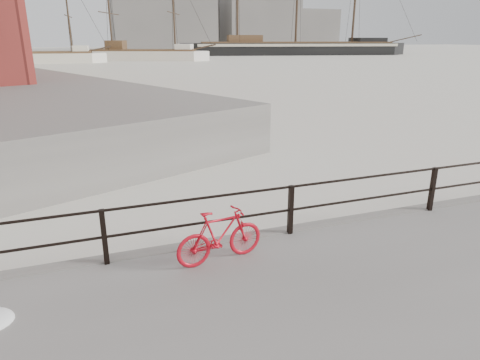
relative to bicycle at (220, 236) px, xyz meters
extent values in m
plane|color=white|center=(5.13, 0.73, -0.83)|extent=(400.00, 400.00, 0.00)
imported|color=red|center=(0.00, 0.00, 0.00)|extent=(1.61, 0.46, 0.96)
cube|color=gray|center=(25.13, 140.73, 8.17)|extent=(32.00, 18.00, 18.00)
cube|color=gray|center=(60.13, 145.73, 11.17)|extent=(26.00, 20.00, 24.00)
cube|color=gray|center=(83.13, 150.73, 6.17)|extent=(20.00, 16.00, 14.00)
camera|label=1|loc=(-1.95, -6.35, 3.23)|focal=32.00mm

